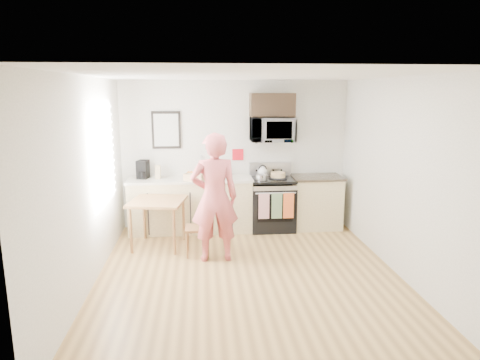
{
  "coord_description": "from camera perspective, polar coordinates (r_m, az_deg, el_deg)",
  "views": [
    {
      "loc": [
        -0.6,
        -5.25,
        2.42
      ],
      "look_at": [
        -0.03,
        1.0,
        1.11
      ],
      "focal_mm": 32.0,
      "sensor_mm": 36.0,
      "label": 1
    }
  ],
  "objects": [
    {
      "name": "coffee_maker",
      "position": [
        7.52,
        -12.82,
        1.32
      ],
      "size": [
        0.22,
        0.28,
        0.31
      ],
      "rotation": [
        0.0,
        0.0,
        -0.23
      ],
      "color": "black",
      "rests_on": "countertop_left"
    },
    {
      "name": "milk_carton",
      "position": [
        7.46,
        -10.89,
        1.07
      ],
      "size": [
        0.09,
        0.09,
        0.23
      ],
      "primitive_type": "cube",
      "rotation": [
        0.0,
        0.0,
        -0.05
      ],
      "color": "tan",
      "rests_on": "countertop_left"
    },
    {
      "name": "cabinet_right",
      "position": [
        7.79,
        10.09,
        -3.02
      ],
      "size": [
        0.84,
        0.6,
        0.9
      ],
      "primitive_type": "cube",
      "color": "tan",
      "rests_on": "floor"
    },
    {
      "name": "microwave",
      "position": [
        7.46,
        4.32,
        6.72
      ],
      "size": [
        0.76,
        0.51,
        0.42
      ],
      "primitive_type": "imported",
      "color": "#B1B1B6",
      "rests_on": "back_wall"
    },
    {
      "name": "person",
      "position": [
        6.08,
        -3.43,
        -2.38
      ],
      "size": [
        0.71,
        0.49,
        1.86
      ],
      "primitive_type": "imported",
      "rotation": [
        0.0,
        0.0,
        3.21
      ],
      "color": "#CB373B",
      "rests_on": "floor"
    },
    {
      "name": "back_wall",
      "position": [
        7.66,
        -0.67,
        3.42
      ],
      "size": [
        4.0,
        0.04,
        2.6
      ],
      "primitive_type": "cube",
      "color": "beige",
      "rests_on": "floor"
    },
    {
      "name": "range",
      "position": [
        7.6,
        4.29,
        -3.35
      ],
      "size": [
        0.76,
        0.7,
        1.16
      ],
      "color": "black",
      "rests_on": "floor"
    },
    {
      "name": "right_wall",
      "position": [
        5.97,
        20.73,
        0.23
      ],
      "size": [
        0.04,
        4.6,
        2.6
      ],
      "primitive_type": "cube",
      "color": "beige",
      "rests_on": "floor"
    },
    {
      "name": "countertop_right",
      "position": [
        7.68,
        10.21,
        0.37
      ],
      "size": [
        0.88,
        0.64,
        0.04
      ],
      "primitive_type": "cube",
      "color": "black",
      "rests_on": "cabinet_right"
    },
    {
      "name": "pot",
      "position": [
        7.3,
        2.9,
        0.36
      ],
      "size": [
        0.18,
        0.31,
        0.09
      ],
      "rotation": [
        0.0,
        0.0,
        -0.05
      ],
      "color": "#B1B1B6",
      "rests_on": "range"
    },
    {
      "name": "cake",
      "position": [
        7.46,
        5.09,
        0.61
      ],
      "size": [
        0.31,
        0.31,
        0.1
      ],
      "color": "black",
      "rests_on": "range"
    },
    {
      "name": "fruit_bowl",
      "position": [
        7.55,
        -6.58,
        0.72
      ],
      "size": [
        0.23,
        0.23,
        0.09
      ],
      "color": "white",
      "rests_on": "countertop_left"
    },
    {
      "name": "ceiling",
      "position": [
        5.29,
        1.35,
        13.77
      ],
      "size": [
        4.0,
        4.6,
        0.04
      ],
      "primitive_type": "cube",
      "color": "white",
      "rests_on": "back_wall"
    },
    {
      "name": "cabinet_left",
      "position": [
        7.52,
        -6.57,
        -3.45
      ],
      "size": [
        2.1,
        0.6,
        0.9
      ],
      "primitive_type": "cube",
      "color": "tan",
      "rests_on": "floor"
    },
    {
      "name": "countertop_left",
      "position": [
        7.41,
        -6.66,
        0.06
      ],
      "size": [
        2.14,
        0.64,
        0.04
      ],
      "primitive_type": "cube",
      "color": "beige",
      "rests_on": "cabinet_left"
    },
    {
      "name": "kettle",
      "position": [
        7.58,
        3.03,
        1.12
      ],
      "size": [
        0.17,
        0.17,
        0.21
      ],
      "color": "white",
      "rests_on": "range"
    },
    {
      "name": "left_wall",
      "position": [
        5.55,
        -19.7,
        -0.53
      ],
      "size": [
        0.04,
        4.6,
        2.6
      ],
      "primitive_type": "cube",
      "color": "beige",
      "rests_on": "floor"
    },
    {
      "name": "utensil_crock",
      "position": [
        7.49,
        -4.99,
        1.57
      ],
      "size": [
        0.13,
        0.13,
        0.38
      ],
      "color": "red",
      "rests_on": "countertop_left"
    },
    {
      "name": "floor",
      "position": [
        5.81,
        1.22,
        -12.77
      ],
      "size": [
        4.6,
        4.6,
        0.0
      ],
      "primitive_type": "plane",
      "color": "olive",
      "rests_on": "ground"
    },
    {
      "name": "window",
      "position": [
        6.26,
        -17.76,
        3.28
      ],
      "size": [
        0.06,
        1.4,
        1.5
      ],
      "color": "white",
      "rests_on": "left_wall"
    },
    {
      "name": "bread_bag",
      "position": [
        7.18,
        -6.14,
        0.35
      ],
      "size": [
        0.36,
        0.28,
        0.12
      ],
      "primitive_type": "cube",
      "rotation": [
        0.0,
        0.0,
        -0.42
      ],
      "color": "tan",
      "rests_on": "countertop_left"
    },
    {
      "name": "knife_block",
      "position": [
        7.45,
        -2.96,
        1.11
      ],
      "size": [
        0.14,
        0.15,
        0.19
      ],
      "primitive_type": "cube",
      "rotation": [
        0.0,
        0.0,
        0.62
      ],
      "color": "brown",
      "rests_on": "countertop_left"
    },
    {
      "name": "chair",
      "position": [
        6.39,
        -4.61,
        -5.22
      ],
      "size": [
        0.4,
        0.36,
        0.86
      ],
      "rotation": [
        0.0,
        0.0,
        -0.01
      ],
      "color": "brown",
      "rests_on": "floor"
    },
    {
      "name": "dining_table",
      "position": [
        6.79,
        -10.93,
        -3.36
      ],
      "size": [
        0.81,
        0.81,
        0.75
      ],
      "rotation": [
        0.0,
        0.0,
        -0.18
      ],
      "color": "brown",
      "rests_on": "floor"
    },
    {
      "name": "wall_trivet",
      "position": [
        7.65,
        -0.29,
        3.4
      ],
      "size": [
        0.2,
        0.02,
        0.2
      ],
      "primitive_type": "cube",
      "color": "red",
      "rests_on": "back_wall"
    },
    {
      "name": "front_wall",
      "position": [
        3.22,
        5.97,
        -8.64
      ],
      "size": [
        4.0,
        0.04,
        2.6
      ],
      "primitive_type": "cube",
      "color": "beige",
      "rests_on": "floor"
    },
    {
      "name": "upper_cabinet",
      "position": [
        7.48,
        4.31,
        9.95
      ],
      "size": [
        0.76,
        0.35,
        0.4
      ],
      "primitive_type": "cube",
      "color": "black",
      "rests_on": "back_wall"
    },
    {
      "name": "wall_art",
      "position": [
        7.58,
        -9.8,
        6.58
      ],
      "size": [
        0.5,
        0.04,
        0.65
      ],
      "color": "black",
      "rests_on": "back_wall"
    }
  ]
}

